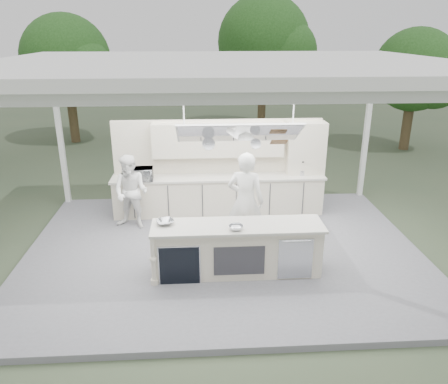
{
  "coord_description": "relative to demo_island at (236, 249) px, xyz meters",
  "views": [
    {
      "loc": [
        -0.49,
        -7.99,
        4.36
      ],
      "look_at": [
        0.04,
        0.4,
        1.22
      ],
      "focal_mm": 35.0,
      "sensor_mm": 36.0,
      "label": 1
    }
  ],
  "objects": [
    {
      "name": "tree_cluster",
      "position": [
        -0.34,
        10.68,
        2.69
      ],
      "size": [
        19.55,
        9.4,
        5.85
      ],
      "color": "#4A3C25",
      "rests_on": "ground"
    },
    {
      "name": "toaster_oven",
      "position": [
        -1.98,
        2.61,
        0.62
      ],
      "size": [
        0.55,
        0.38,
        0.3
      ],
      "primitive_type": "imported",
      "rotation": [
        0.0,
        0.0,
        0.03
      ],
      "color": "silver",
      "rests_on": "back_counter"
    },
    {
      "name": "head_chef",
      "position": [
        0.27,
        0.98,
        0.54
      ],
      "size": [
        0.86,
        0.7,
        2.03
      ],
      "primitive_type": "imported",
      "rotation": [
        0.0,
        0.0,
        2.81
      ],
      "color": "white",
      "rests_on": "stage_deck"
    },
    {
      "name": "ground",
      "position": [
        -0.18,
        0.91,
        -0.6
      ],
      "size": [
        90.0,
        90.0,
        0.0
      ],
      "primitive_type": "plane",
      "color": "#3E4831",
      "rests_on": "ground"
    },
    {
      "name": "tent",
      "position": [
        -0.18,
        0.9,
        3.11
      ],
      "size": [
        8.2,
        6.2,
        3.86
      ],
      "color": "white",
      "rests_on": "ground"
    },
    {
      "name": "bowl_large",
      "position": [
        -1.28,
        0.12,
        0.51
      ],
      "size": [
        0.4,
        0.4,
        0.08
      ],
      "primitive_type": "imported",
      "rotation": [
        0.0,
        0.0,
        0.34
      ],
      "color": "#ACAFB3",
      "rests_on": "demo_island"
    },
    {
      "name": "stage_deck",
      "position": [
        -0.18,
        0.91,
        -0.54
      ],
      "size": [
        8.0,
        6.0,
        0.12
      ],
      "primitive_type": "cube",
      "color": "slate",
      "rests_on": "ground"
    },
    {
      "name": "demo_island",
      "position": [
        0.0,
        0.0,
        0.0
      ],
      "size": [
        3.1,
        0.79,
        0.95
      ],
      "color": "beige",
      "rests_on": "stage_deck"
    },
    {
      "name": "back_counter",
      "position": [
        -0.18,
        2.81,
        0.0
      ],
      "size": [
        5.08,
        0.72,
        0.95
      ],
      "color": "beige",
      "rests_on": "stage_deck"
    },
    {
      "name": "back_wall_unit",
      "position": [
        0.27,
        3.03,
        0.98
      ],
      "size": [
        5.05,
        0.48,
        2.25
      ],
      "color": "beige",
      "rests_on": "stage_deck"
    },
    {
      "name": "bowl_small",
      "position": [
        -0.03,
        -0.18,
        0.51
      ],
      "size": [
        0.28,
        0.28,
        0.08
      ],
      "primitive_type": "imported",
      "rotation": [
        0.0,
        0.0,
        0.12
      ],
      "color": "silver",
      "rests_on": "demo_island"
    },
    {
      "name": "sous_chef",
      "position": [
        -2.17,
        2.12,
        0.37
      ],
      "size": [
        0.98,
        0.87,
        1.68
      ],
      "primitive_type": "imported",
      "rotation": [
        0.0,
        0.0,
        -0.34
      ],
      "color": "white",
      "rests_on": "stage_deck"
    }
  ]
}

